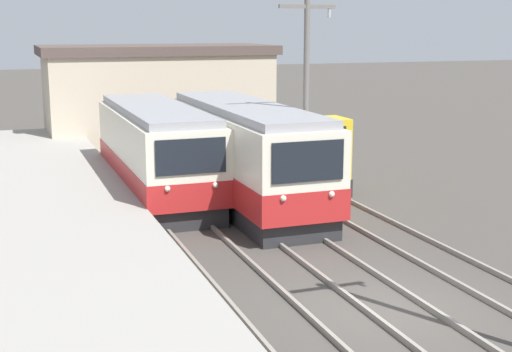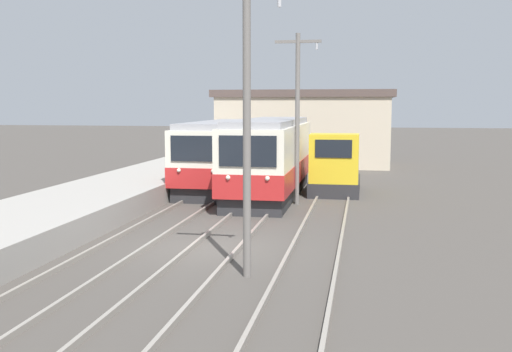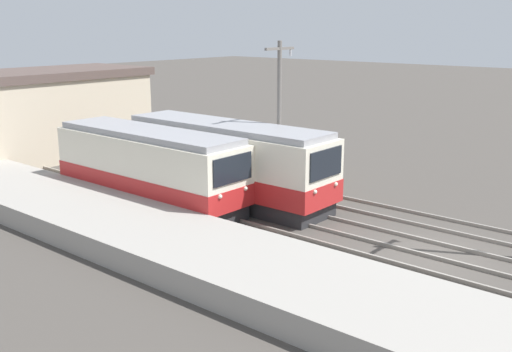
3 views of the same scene
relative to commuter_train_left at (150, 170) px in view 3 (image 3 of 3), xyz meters
name	(u,v)px [view 3 (image 3 of 3)]	position (x,y,z in m)	size (l,w,h in m)	color
ground_plane	(437,254)	(2.60, -12.72, -1.64)	(200.00, 200.00, 0.00)	#47423D
platform_left	(346,302)	(-3.65, -12.72, -1.19)	(4.50, 54.00, 0.90)	gray
track_left	(404,274)	(0.00, -12.72, -1.57)	(1.54, 60.00, 0.14)	gray
track_center	(439,251)	(2.80, -12.72, -1.57)	(1.54, 60.00, 0.14)	gray
track_right	(470,230)	(5.80, -12.72, -1.57)	(1.54, 60.00, 0.14)	gray
commuter_train_left	(150,170)	(0.00, 0.00, 0.00)	(2.84, 10.35, 3.51)	#28282B
commuter_train_center	(226,165)	(2.80, -2.18, 0.07)	(2.84, 11.18, 3.69)	#28282B
shunting_locomotive	(242,160)	(5.80, -0.49, -0.43)	(2.40, 4.65, 3.00)	#28282B
catenary_mast_mid	(279,116)	(4.31, -4.11, 2.38)	(2.00, 0.20, 7.40)	slate
station_building	(46,113)	(2.91, 13.28, 1.07)	(12.60, 6.30, 5.38)	beige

